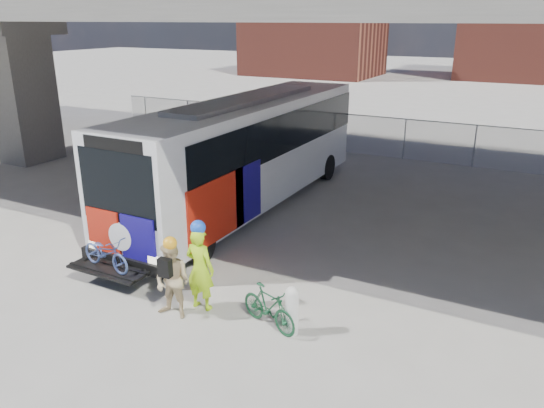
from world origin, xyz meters
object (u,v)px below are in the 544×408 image
Objects in this scene: bollard at (292,309)px; cyclist_tan at (172,280)px; bike_parked at (269,307)px; bus at (248,145)px; cyclist_hivis at (200,267)px.

bollard is 0.57× the size of cyclist_tan.
bollard is 0.69× the size of bike_parked.
cyclist_tan is at bearing -72.39° from bus.
cyclist_tan is at bearing 62.05° from cyclist_hivis.
bus is at bearing 104.99° from cyclist_tan.
bollard is at bearing 10.35° from cyclist_tan.
bus is at bearing 126.62° from bollard.
bollard reaches higher than bike_parked.
bike_parked is (1.99, 0.58, -0.41)m from cyclist_tan.
cyclist_hivis is 0.67m from cyclist_tan.
bus reaches higher than cyclist_hivis.
bike_parked is at bearing 13.59° from cyclist_tan.
bike_parked is (4.19, -6.34, -1.65)m from bus.
bus is 12.23× the size of bollard.
bollard is at bearing -53.38° from bus.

